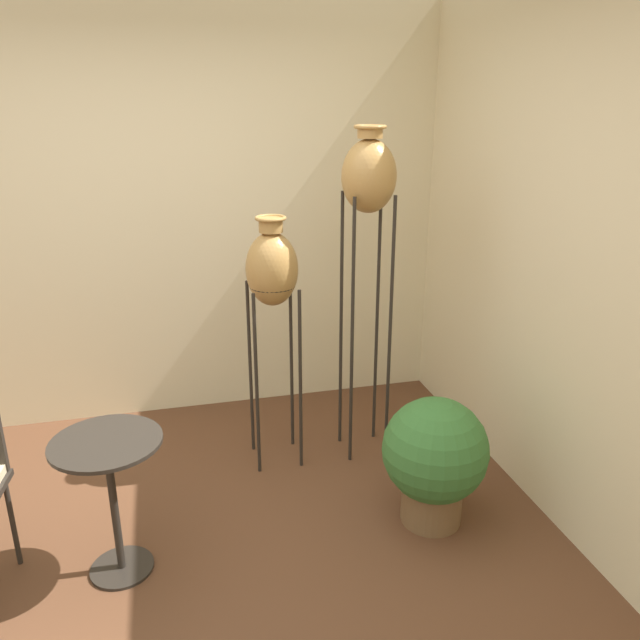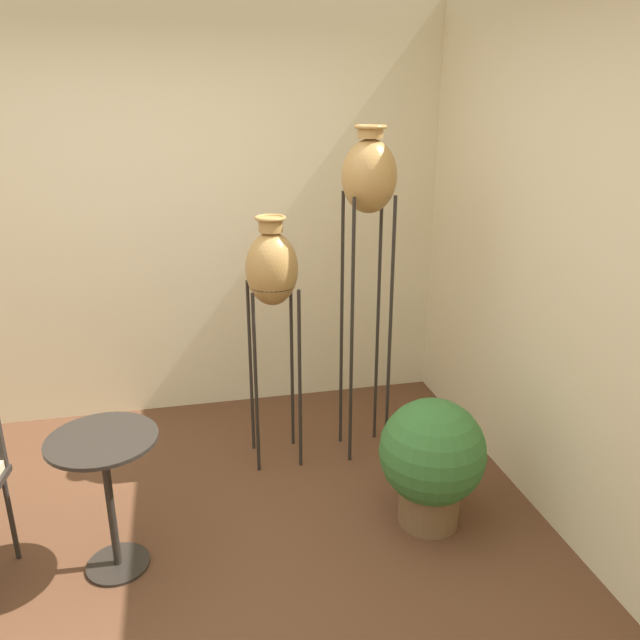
# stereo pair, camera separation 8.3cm
# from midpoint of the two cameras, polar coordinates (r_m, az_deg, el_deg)

# --- Properties ---
(ground_plane) EXTENTS (14.00, 14.00, 0.00)m
(ground_plane) POSITION_cam_midpoint_polar(r_m,az_deg,el_deg) (3.00, -13.02, -24.58)
(ground_plane) COLOR brown
(wall_back) EXTENTS (7.86, 0.06, 2.70)m
(wall_back) POSITION_cam_midpoint_polar(r_m,az_deg,el_deg) (4.20, -14.63, 9.07)
(wall_back) COLOR beige
(wall_back) RESTS_ON ground_plane
(wall_right) EXTENTS (0.06, 7.86, 2.70)m
(wall_right) POSITION_cam_midpoint_polar(r_m,az_deg,el_deg) (2.92, 26.32, 3.27)
(wall_right) COLOR beige
(wall_right) RESTS_ON ground_plane
(vase_stand_tall) EXTENTS (0.30, 0.30, 1.94)m
(vase_stand_tall) POSITION_cam_midpoint_polar(r_m,az_deg,el_deg) (3.46, 5.21, 12.15)
(vase_stand_tall) COLOR #28231E
(vase_stand_tall) RESTS_ON ground_plane
(vase_stand_medium) EXTENTS (0.29, 0.29, 1.48)m
(vase_stand_medium) POSITION_cam_midpoint_polar(r_m,az_deg,el_deg) (3.45, -3.73, 4.38)
(vase_stand_medium) COLOR #28231E
(vase_stand_medium) RESTS_ON ground_plane
(side_table) EXTENTS (0.48, 0.48, 0.68)m
(side_table) POSITION_cam_midpoint_polar(r_m,az_deg,el_deg) (2.99, -18.16, -13.30)
(side_table) COLOR #28231E
(side_table) RESTS_ON ground_plane
(potted_plant) EXTENTS (0.53, 0.53, 0.68)m
(potted_plant) POSITION_cam_midpoint_polar(r_m,az_deg,el_deg) (3.25, 10.93, -12.31)
(potted_plant) COLOR brown
(potted_plant) RESTS_ON ground_plane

